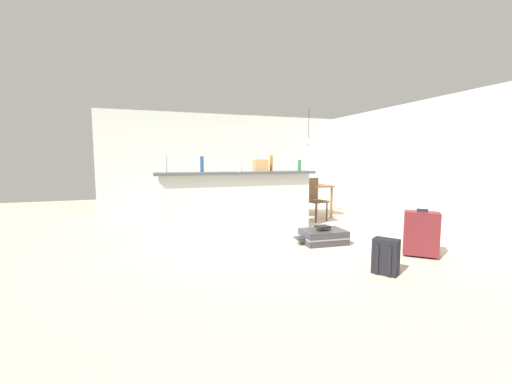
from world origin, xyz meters
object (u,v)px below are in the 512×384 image
Objects in this scene: bottle_amber at (271,163)px; grocery_bag at (261,165)px; dining_chair_near_partition at (314,197)px; suitcase_flat_charcoal at (323,236)px; pendant_lamp at (309,141)px; bottle_white at (166,164)px; backpack_black at (386,257)px; dining_chair_far_side at (298,192)px; bottle_clear at (240,165)px; suitcase_upright_maroon at (421,233)px; dining_table at (306,189)px; bottle_blue at (202,164)px; bottle_green at (299,165)px; book_stack at (322,227)px.

bottle_amber reaches higher than grocery_bag.
dining_chair_near_partition is 1.99m from suitcase_flat_charcoal.
pendant_lamp is (1.33, 0.99, 0.49)m from bottle_amber.
bottle_white is 0.35× the size of pendant_lamp.
backpack_black is at bearing -90.30° from suitcase_flat_charcoal.
dining_chair_far_side is (1.59, 1.61, -0.72)m from grocery_bag.
suitcase_upright_maroon is at bearing -47.53° from bottle_clear.
dining_table reaches higher than suitcase_upright_maroon.
bottle_blue is 1.10m from grocery_bag.
grocery_bag is (-0.80, 0.02, 0.00)m from bottle_green.
suitcase_upright_maroon is at bearing -71.80° from bottle_green.
dining_chair_far_side is 4.38m from backpack_black.
bottle_clear is at bearing 132.47° from suitcase_upright_maroon.
grocery_bag is 0.93× the size of book_stack.
bottle_blue is at bearing 123.12° from backpack_black.
suitcase_upright_maroon is at bearing 22.10° from backpack_black.
bottle_clear is at bearing -150.27° from pendant_lamp.
suitcase_upright_maroon is (1.54, -2.27, -0.90)m from grocery_bag.
pendant_lamp is 2.94m from suitcase_flat_charcoal.
grocery_bag is 1.70m from dining_chair_near_partition.
bottle_green is (2.51, -0.06, -0.04)m from bottle_white.
bottle_white is 0.70× the size of backpack_black.
bottle_clear is 0.30× the size of suitcase_flat_charcoal.
bottle_clear is at bearing 133.53° from book_stack.
dining_chair_far_side is (2.02, 1.72, -0.73)m from bottle_clear.
dining_table is (1.94, 1.15, -0.60)m from bottle_clear.
bottle_blue reaches higher than dining_chair_far_side.
bottle_amber is at bearing -157.54° from dining_chair_near_partition.
bottle_amber is at bearing 175.94° from bottle_green.
grocery_bag reaches higher than dining_chair_far_side.
book_stack is (-0.93, -2.24, -1.51)m from pendant_lamp.
dining_chair_near_partition reaches higher than suitcase_upright_maroon.
dining_table is 0.52m from dining_chair_near_partition.
bottle_white is 1.39× the size of bottle_green.
dining_table is at bearing 90.56° from suitcase_upright_maroon.
bottle_clear is at bearing -161.07° from dining_chair_near_partition.
bottle_amber is 1.73m from pendant_lamp.
suitcase_upright_maroon is (0.92, -1.04, 0.22)m from suitcase_flat_charcoal.
suitcase_upright_maroon is at bearing -35.38° from bottle_white.
pendant_lamp is (3.27, 0.98, 0.49)m from bottle_white.
pendant_lamp is 2.03× the size of backpack_black.
dining_chair_near_partition is 1.10× the size of suitcase_flat_charcoal.
grocery_bag reaches higher than backpack_black.
suitcase_upright_maroon is (0.03, -3.31, -0.32)m from dining_table.
book_stack is (1.05, -1.11, -0.99)m from bottle_clear.
dining_chair_near_partition is (2.55, 0.54, -0.75)m from bottle_blue.
bottle_green is at bearing 81.75° from suitcase_flat_charcoal.
bottle_white is 1.16× the size of bottle_clear.
book_stack is (2.33, -1.26, -1.01)m from bottle_white.
pendant_lamp is 2.86m from book_stack.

